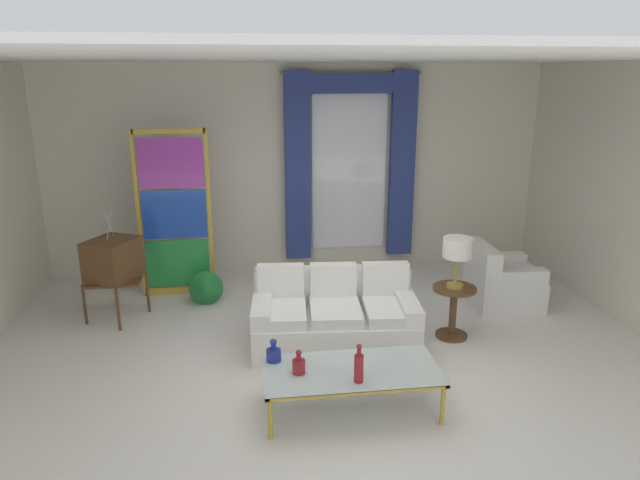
% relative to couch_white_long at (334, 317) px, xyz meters
% --- Properties ---
extents(ground_plane, '(16.00, 16.00, 0.00)m').
position_rel_couch_white_long_xyz_m(ground_plane, '(-0.13, -0.42, -0.30)').
color(ground_plane, white).
extents(wall_rear, '(8.00, 0.12, 3.00)m').
position_rel_couch_white_long_xyz_m(wall_rear, '(-0.13, 2.64, 1.20)').
color(wall_rear, silver).
rests_on(wall_rear, ground).
extents(wall_right, '(0.12, 7.00, 3.00)m').
position_rel_couch_white_long_xyz_m(wall_right, '(3.53, 0.18, 1.20)').
color(wall_right, silver).
rests_on(wall_right, ground).
extents(ceiling_slab, '(8.00, 7.60, 0.04)m').
position_rel_couch_white_long_xyz_m(ceiling_slab, '(-0.13, 0.38, 2.72)').
color(ceiling_slab, white).
extents(curtained_window, '(2.00, 0.17, 2.70)m').
position_rel_couch_white_long_xyz_m(curtained_window, '(0.63, 2.47, 1.44)').
color(curtained_window, white).
rests_on(curtained_window, ground).
extents(couch_white_long, '(1.82, 1.06, 0.86)m').
position_rel_couch_white_long_xyz_m(couch_white_long, '(0.00, 0.00, 0.00)').
color(couch_white_long, white).
rests_on(couch_white_long, ground).
extents(coffee_table, '(1.54, 0.72, 0.41)m').
position_rel_couch_white_long_xyz_m(coffee_table, '(-0.06, -1.32, 0.07)').
color(coffee_table, silver).
rests_on(coffee_table, ground).
extents(bottle_blue_decanter, '(0.11, 0.11, 0.22)m').
position_rel_couch_white_long_xyz_m(bottle_blue_decanter, '(-0.52, -1.33, 0.18)').
color(bottle_blue_decanter, maroon).
rests_on(bottle_blue_decanter, coffee_table).
extents(bottle_crystal_tall, '(0.13, 0.13, 0.21)m').
position_rel_couch_white_long_xyz_m(bottle_crystal_tall, '(-0.72, -1.09, 0.18)').
color(bottle_crystal_tall, navy).
rests_on(bottle_crystal_tall, coffee_table).
extents(bottle_amber_squat, '(0.08, 0.08, 0.35)m').
position_rel_couch_white_long_xyz_m(bottle_amber_squat, '(-0.04, -1.54, 0.25)').
color(bottle_amber_squat, maroon).
rests_on(bottle_amber_squat, coffee_table).
extents(vintage_tv, '(0.72, 0.76, 1.35)m').
position_rel_couch_white_long_xyz_m(vintage_tv, '(-2.50, 1.01, 0.42)').
color(vintage_tv, brown).
rests_on(vintage_tv, ground).
extents(armchair_white, '(0.86, 0.86, 0.80)m').
position_rel_couch_white_long_xyz_m(armchair_white, '(2.27, 0.78, -0.02)').
color(armchair_white, white).
rests_on(armchair_white, ground).
extents(stained_glass_divider, '(0.95, 0.05, 2.20)m').
position_rel_couch_white_long_xyz_m(stained_glass_divider, '(-1.83, 1.71, 0.75)').
color(stained_glass_divider, gold).
rests_on(stained_glass_divider, ground).
extents(peacock_figurine, '(0.44, 0.60, 0.50)m').
position_rel_couch_white_long_xyz_m(peacock_figurine, '(-1.46, 1.23, -0.08)').
color(peacock_figurine, beige).
rests_on(peacock_figurine, ground).
extents(round_side_table, '(0.48, 0.48, 0.59)m').
position_rel_couch_white_long_xyz_m(round_side_table, '(1.34, -0.03, 0.05)').
color(round_side_table, brown).
rests_on(round_side_table, ground).
extents(table_lamp_brass, '(0.32, 0.32, 0.57)m').
position_rel_couch_white_long_xyz_m(table_lamp_brass, '(1.34, -0.03, 0.72)').
color(table_lamp_brass, '#B29338').
rests_on(table_lamp_brass, round_side_table).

